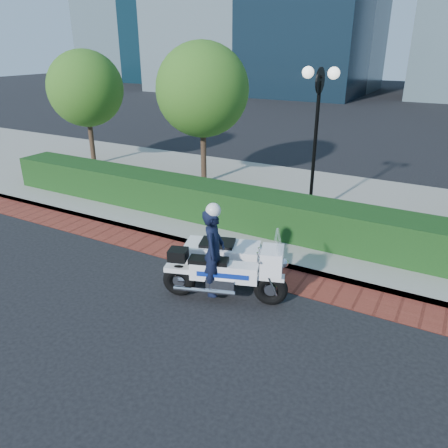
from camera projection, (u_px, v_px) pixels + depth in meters
The scene contains 8 objects.
ground at pixel (185, 291), 9.40m from camera, with size 120.00×120.00×0.00m, color black.
brick_strip at pixel (219, 262), 10.61m from camera, with size 60.00×1.00×0.01m, color maroon.
sidewalk at pixel (288, 204), 14.21m from camera, with size 60.00×8.00×0.15m, color gray.
hedge_main at pixel (257, 210), 12.05m from camera, with size 18.00×1.20×1.00m, color black.
lamppost at pixel (317, 120), 12.00m from camera, with size 1.02×0.70×4.21m.
tree_a at pixel (86, 89), 17.44m from camera, with size 3.00×3.00×4.58m.
tree_b at pixel (202, 90), 14.89m from camera, with size 3.20×3.20×4.89m.
police_motorcycle at pixel (222, 260), 9.16m from camera, with size 2.65×1.92×2.12m.
Camera 1 is at (4.69, -6.68, 4.95)m, focal length 35.00 mm.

